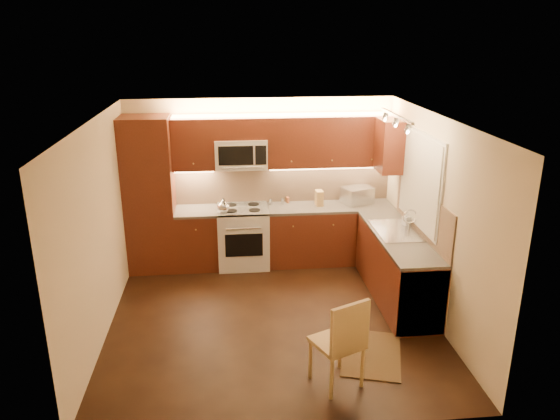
{
  "coord_description": "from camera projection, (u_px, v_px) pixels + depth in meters",
  "views": [
    {
      "loc": [
        -0.5,
        -5.91,
        3.46
      ],
      "look_at": [
        0.15,
        0.55,
        1.25
      ],
      "focal_mm": 34.29,
      "sensor_mm": 36.0,
      "label": 1
    }
  ],
  "objects": [
    {
      "name": "sink",
      "position": [
        396.0,
        226.0,
        7.09
      ],
      "size": [
        0.52,
        0.86,
        0.15
      ],
      "primitive_type": null,
      "color": "silver",
      "rests_on": "counter_right"
    },
    {
      "name": "wall_left",
      "position": [
        99.0,
        231.0,
        6.14
      ],
      "size": [
        0.01,
        4.0,
        2.5
      ],
      "primitive_type": "cube",
      "color": "beige",
      "rests_on": "ground"
    },
    {
      "name": "base_cab_right",
      "position": [
        397.0,
        268.0,
        7.13
      ],
      "size": [
        0.6,
        2.0,
        0.86
      ],
      "primitive_type": "cube",
      "color": "#451D0E",
      "rests_on": "floor"
    },
    {
      "name": "spice_jar_a",
      "position": [
        283.0,
        201.0,
        8.18
      ],
      "size": [
        0.06,
        0.06,
        0.1
      ],
      "primitive_type": "cylinder",
      "rotation": [
        0.0,
        0.0,
        -0.43
      ],
      "color": "silver",
      "rests_on": "counter_back_right"
    },
    {
      "name": "stove",
      "position": [
        243.0,
        236.0,
        8.13
      ],
      "size": [
        0.76,
        0.65,
        0.92
      ],
      "primitive_type": null,
      "color": "silver",
      "rests_on": "floor"
    },
    {
      "name": "wall_back",
      "position": [
        261.0,
        180.0,
        8.21
      ],
      "size": [
        4.0,
        0.01,
        2.5
      ],
      "primitive_type": "cube",
      "color": "beige",
      "rests_on": "ground"
    },
    {
      "name": "upper_cab_bridge",
      "position": [
        240.0,
        128.0,
        7.74
      ],
      "size": [
        0.76,
        0.35,
        0.31
      ],
      "primitive_type": "cube",
      "color": "#451D0E",
      "rests_on": "wall_back"
    },
    {
      "name": "dishwasher",
      "position": [
        414.0,
        292.0,
        6.47
      ],
      "size": [
        0.58,
        0.6,
        0.84
      ],
      "primitive_type": "cube",
      "color": "silver",
      "rests_on": "floor"
    },
    {
      "name": "spice_jar_d",
      "position": [
        288.0,
        200.0,
        8.25
      ],
      "size": [
        0.05,
        0.05,
        0.09
      ],
      "primitive_type": "cylinder",
      "rotation": [
        0.0,
        0.0,
        -0.3
      ],
      "color": "#A45831",
      "rests_on": "counter_back_right"
    },
    {
      "name": "wall_front",
      "position": [
        293.0,
        309.0,
        4.44
      ],
      "size": [
        4.0,
        0.01,
        2.5
      ],
      "primitive_type": "cube",
      "color": "beige",
      "rests_on": "ground"
    },
    {
      "name": "window_frame",
      "position": [
        421.0,
        180.0,
        6.92
      ],
      "size": [
        0.03,
        1.44,
        1.24
      ],
      "primitive_type": "cube",
      "color": "silver",
      "rests_on": "wall_right"
    },
    {
      "name": "ceiling",
      "position": [
        272.0,
        120.0,
        5.92
      ],
      "size": [
        4.0,
        4.0,
        0.01
      ],
      "primitive_type": "cube",
      "color": "beige",
      "rests_on": "ground"
    },
    {
      "name": "counter_back_left",
      "position": [
        196.0,
        211.0,
        7.95
      ],
      "size": [
        0.62,
        0.6,
        0.04
      ],
      "primitive_type": "cube",
      "color": "#3B3836",
      "rests_on": "base_cab_back_left"
    },
    {
      "name": "soap_bottle",
      "position": [
        406.0,
        219.0,
        7.28
      ],
      "size": [
        0.12,
        0.12,
        0.2
      ],
      "primitive_type": "imported",
      "rotation": [
        0.0,
        0.0,
        0.34
      ],
      "color": "silver",
      "rests_on": "counter_right"
    },
    {
      "name": "backsplash_back",
      "position": [
        284.0,
        183.0,
        8.25
      ],
      "size": [
        3.3,
        0.02,
        0.6
      ],
      "primitive_type": "cube",
      "color": "tan",
      "rests_on": "wall_back"
    },
    {
      "name": "rug",
      "position": [
        372.0,
        354.0,
        5.98
      ],
      "size": [
        0.88,
        1.09,
        0.01
      ],
      "primitive_type": "cube",
      "rotation": [
        0.0,
        0.0,
        -0.29
      ],
      "color": "black",
      "rests_on": "floor"
    },
    {
      "name": "base_cab_back_right",
      "position": [
        330.0,
        234.0,
        8.29
      ],
      "size": [
        1.92,
        0.6,
        0.86
      ],
      "primitive_type": "cube",
      "color": "#451D0E",
      "rests_on": "floor"
    },
    {
      "name": "window_blinds",
      "position": [
        419.0,
        180.0,
        6.92
      ],
      "size": [
        0.02,
        1.36,
        1.16
      ],
      "primitive_type": "cube",
      "color": "silver",
      "rests_on": "wall_right"
    },
    {
      "name": "backsplash_right",
      "position": [
        423.0,
        213.0,
        6.91
      ],
      "size": [
        0.02,
        2.0,
        0.6
      ],
      "primitive_type": "cube",
      "color": "tan",
      "rests_on": "wall_right"
    },
    {
      "name": "wall_right",
      "position": [
        435.0,
        220.0,
        6.52
      ],
      "size": [
        0.01,
        4.0,
        2.5
      ],
      "primitive_type": "cube",
      "color": "beige",
      "rests_on": "ground"
    },
    {
      "name": "counter_back_right",
      "position": [
        330.0,
        207.0,
        8.14
      ],
      "size": [
        1.92,
        0.6,
        0.04
      ],
      "primitive_type": "cube",
      "color": "#3B3836",
      "rests_on": "base_cab_back_right"
    },
    {
      "name": "microwave",
      "position": [
        241.0,
        153.0,
        7.85
      ],
      "size": [
        0.76,
        0.38,
        0.44
      ],
      "primitive_type": null,
      "color": "silver",
      "rests_on": "wall_back"
    },
    {
      "name": "track_light_bar",
      "position": [
        396.0,
        116.0,
        6.46
      ],
      "size": [
        0.04,
        1.2,
        0.03
      ],
      "primitive_type": "cube",
      "color": "silver",
      "rests_on": "ceiling"
    },
    {
      "name": "knife_block",
      "position": [
        319.0,
        198.0,
        8.13
      ],
      "size": [
        0.11,
        0.17,
        0.23
      ],
      "primitive_type": "cube",
      "rotation": [
        0.0,
        0.0,
        0.05
      ],
      "color": "#A18549",
      "rests_on": "counter_back_right"
    },
    {
      "name": "pantry",
      "position": [
        150.0,
        195.0,
        7.8
      ],
      "size": [
        0.7,
        0.6,
        2.3
      ],
      "primitive_type": "cube",
      "color": "#451D0E",
      "rests_on": "floor"
    },
    {
      "name": "upper_cab_back_right",
      "position": [
        331.0,
        141.0,
        7.94
      ],
      "size": [
        1.92,
        0.35,
        0.75
      ],
      "primitive_type": "cube",
      "color": "#451D0E",
      "rests_on": "wall_back"
    },
    {
      "name": "upper_cab_back_left",
      "position": [
        193.0,
        144.0,
        7.75
      ],
      "size": [
        0.62,
        0.35,
        0.75
      ],
      "primitive_type": "cube",
      "color": "#451D0E",
      "rests_on": "wall_back"
    },
    {
      "name": "spice_jar_c",
      "position": [
        271.0,
        202.0,
        8.17
      ],
      "size": [
        0.05,
        0.05,
        0.1
      ],
      "primitive_type": "cylinder",
      "rotation": [
        0.0,
        0.0,
        0.03
      ],
      "color": "silver",
      "rests_on": "counter_back_right"
    },
    {
      "name": "dining_chair",
      "position": [
        337.0,
        340.0,
        5.35
      ],
      "size": [
        0.58,
        0.58,
        1.0
      ],
      "primitive_type": null,
      "rotation": [
        0.0,
        0.0,
        0.43
      ],
      "color": "#A18549",
      "rests_on": "floor"
    },
    {
      "name": "toaster_oven",
      "position": [
        357.0,
        195.0,
        8.21
      ],
      "size": [
        0.51,
        0.45,
        0.26
      ],
      "primitive_type": "cube",
      "rotation": [
        0.0,
        0.0,
        0.37
      ],
      "color": "silver",
      "rests_on": "counter_back_right"
    },
    {
      "name": "upper_cab_right_corner",
      "position": [
        391.0,
        146.0,
        7.62
      ],
      "size": [
        0.35,
        0.5,
        0.75
      ],
      "primitive_type": "cube",
      "color": "#451D0E",
      "rests_on": "wall_right"
    },
    {
      "name": "spice_jar_b",
      "position": [
        287.0,
        199.0,
        8.29
      ],
      "size": [
        0.06,
        0.06,
        0.09
      ],
      "primitive_type": "cylinder",
      "rotation": [
        0.0,
        0.0,
        -0.41
      ],
      "color": "brown",
      "rests_on": "counter_back_right"
    },
    {
      "name": "counter_right",
      "position": [
        399.0,
        237.0,
        6.98
      ],
      "size": [
        0.6,
        2.0,
        0.04
      ],
      "primitive_type": "cube",
      "color": "#3B3836",
      "rests_on": "base_cab_right"
    },
    {
      "name": "floor",
      "position": [
        273.0,
        318.0,
        6.73
      ],
      "size": [
        4.0,
        4.0,
        0.01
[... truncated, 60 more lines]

